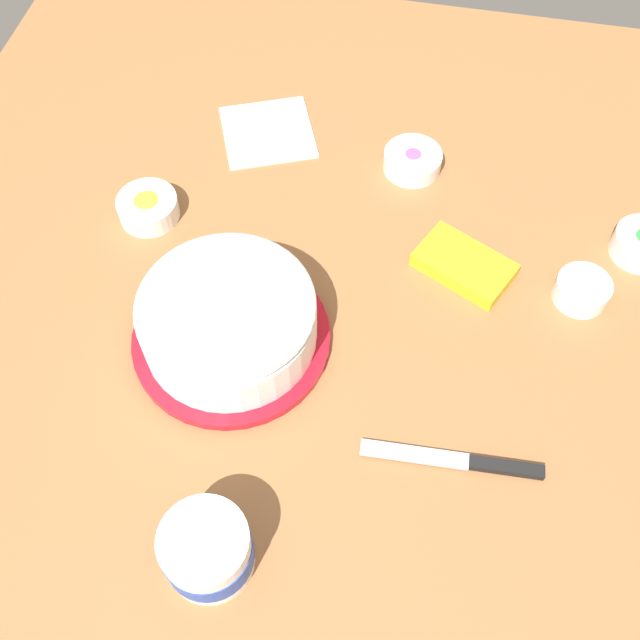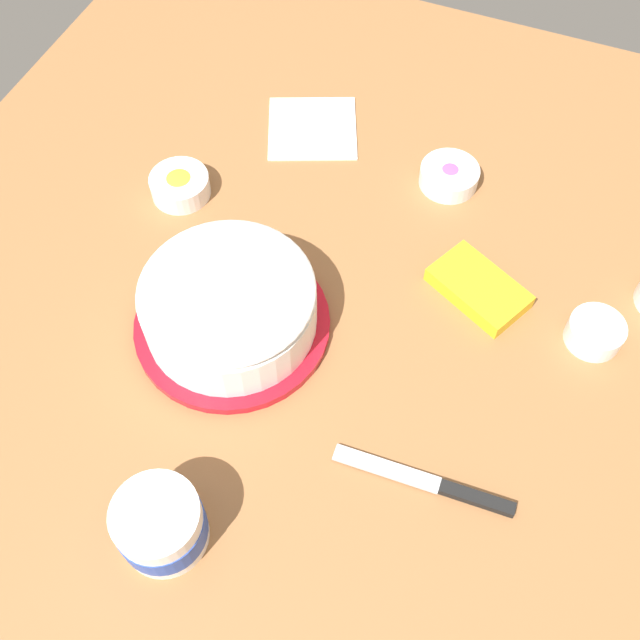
{
  "view_description": "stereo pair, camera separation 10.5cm",
  "coord_description": "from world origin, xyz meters",
  "px_view_note": "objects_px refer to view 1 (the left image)",
  "views": [
    {
      "loc": [
        -0.04,
        0.57,
        0.92
      ],
      "look_at": [
        0.06,
        0.02,
        0.04
      ],
      "focal_mm": 42.43,
      "sensor_mm": 36.0,
      "label": 1
    },
    {
      "loc": [
        -0.15,
        0.54,
        0.92
      ],
      "look_at": [
        0.06,
        0.02,
        0.04
      ],
      "focal_mm": 42.43,
      "sensor_mm": 36.0,
      "label": 2
    }
  ],
  "objects_px": {
    "sprinkle_bowl_yellow": "(148,207)",
    "sprinkle_bowl_rainbow": "(412,160)",
    "paper_napkin": "(268,131)",
    "spreading_knife": "(468,462)",
    "frosted_cake": "(228,321)",
    "candy_box_lower": "(464,265)",
    "frosting_tub": "(207,550)",
    "sprinkle_bowl_pink": "(582,290)"
  },
  "relations": [
    {
      "from": "frosting_tub",
      "to": "sprinkle_bowl_yellow",
      "type": "distance_m",
      "value": 0.56
    },
    {
      "from": "frosted_cake",
      "to": "sprinkle_bowl_pink",
      "type": "xyz_separation_m",
      "value": [
        -0.48,
        -0.17,
        -0.03
      ]
    },
    {
      "from": "frosting_tub",
      "to": "paper_napkin",
      "type": "relative_size",
      "value": 0.71
    },
    {
      "from": "sprinkle_bowl_yellow",
      "to": "sprinkle_bowl_rainbow",
      "type": "height_order",
      "value": "sprinkle_bowl_yellow"
    },
    {
      "from": "frosting_tub",
      "to": "sprinkle_bowl_rainbow",
      "type": "distance_m",
      "value": 0.7
    },
    {
      "from": "frosting_tub",
      "to": "sprinkle_bowl_yellow",
      "type": "relative_size",
      "value": 1.13
    },
    {
      "from": "sprinkle_bowl_rainbow",
      "to": "paper_napkin",
      "type": "xyz_separation_m",
      "value": [
        0.25,
        -0.03,
        -0.01
      ]
    },
    {
      "from": "frosting_tub",
      "to": "sprinkle_bowl_rainbow",
      "type": "bearing_deg",
      "value": -102.44
    },
    {
      "from": "frosting_tub",
      "to": "candy_box_lower",
      "type": "bearing_deg",
      "value": -117.41
    },
    {
      "from": "frosting_tub",
      "to": "paper_napkin",
      "type": "bearing_deg",
      "value": -81.97
    },
    {
      "from": "sprinkle_bowl_yellow",
      "to": "sprinkle_bowl_pink",
      "type": "distance_m",
      "value": 0.67
    },
    {
      "from": "sprinkle_bowl_yellow",
      "to": "paper_napkin",
      "type": "height_order",
      "value": "sprinkle_bowl_yellow"
    },
    {
      "from": "frosted_cake",
      "to": "sprinkle_bowl_pink",
      "type": "distance_m",
      "value": 0.51
    },
    {
      "from": "candy_box_lower",
      "to": "sprinkle_bowl_pink",
      "type": "bearing_deg",
      "value": -158.75
    },
    {
      "from": "frosted_cake",
      "to": "frosting_tub",
      "type": "height_order",
      "value": "frosted_cake"
    },
    {
      "from": "frosted_cake",
      "to": "spreading_knife",
      "type": "bearing_deg",
      "value": 160.82
    },
    {
      "from": "frosting_tub",
      "to": "sprinkle_bowl_rainbow",
      "type": "xyz_separation_m",
      "value": [
        -0.15,
        -0.69,
        -0.03
      ]
    },
    {
      "from": "sprinkle_bowl_pink",
      "to": "paper_napkin",
      "type": "bearing_deg",
      "value": -24.62
    },
    {
      "from": "frosted_cake",
      "to": "candy_box_lower",
      "type": "height_order",
      "value": "frosted_cake"
    },
    {
      "from": "frosted_cake",
      "to": "candy_box_lower",
      "type": "relative_size",
      "value": 1.98
    },
    {
      "from": "frosting_tub",
      "to": "spreading_knife",
      "type": "distance_m",
      "value": 0.35
    },
    {
      "from": "frosted_cake",
      "to": "sprinkle_bowl_rainbow",
      "type": "bearing_deg",
      "value": -118.42
    },
    {
      "from": "paper_napkin",
      "to": "frosted_cake",
      "type": "bearing_deg",
      "value": 96.32
    },
    {
      "from": "frosted_cake",
      "to": "spreading_knife",
      "type": "relative_size",
      "value": 1.18
    },
    {
      "from": "sprinkle_bowl_rainbow",
      "to": "sprinkle_bowl_yellow",
      "type": "bearing_deg",
      "value": 24.96
    },
    {
      "from": "frosted_cake",
      "to": "spreading_knife",
      "type": "height_order",
      "value": "frosted_cake"
    },
    {
      "from": "frosting_tub",
      "to": "sprinkle_bowl_pink",
      "type": "xyz_separation_m",
      "value": [
        -0.43,
        -0.48,
        -0.03
      ]
    },
    {
      "from": "candy_box_lower",
      "to": "spreading_knife",
      "type": "bearing_deg",
      "value": 123.18
    },
    {
      "from": "frosting_tub",
      "to": "candy_box_lower",
      "type": "distance_m",
      "value": 0.55
    },
    {
      "from": "sprinkle_bowl_yellow",
      "to": "sprinkle_bowl_rainbow",
      "type": "bearing_deg",
      "value": -155.04
    },
    {
      "from": "frosted_cake",
      "to": "sprinkle_bowl_pink",
      "type": "bearing_deg",
      "value": -160.38
    },
    {
      "from": "spreading_knife",
      "to": "frosted_cake",
      "type": "bearing_deg",
      "value": -19.18
    },
    {
      "from": "sprinkle_bowl_yellow",
      "to": "candy_box_lower",
      "type": "relative_size",
      "value": 0.67
    },
    {
      "from": "frosting_tub",
      "to": "spreading_knife",
      "type": "xyz_separation_m",
      "value": [
        -0.29,
        -0.18,
        -0.04
      ]
    },
    {
      "from": "spreading_knife",
      "to": "paper_napkin",
      "type": "xyz_separation_m",
      "value": [
        0.39,
        -0.53,
        -0.0
      ]
    },
    {
      "from": "frosting_tub",
      "to": "candy_box_lower",
      "type": "relative_size",
      "value": 0.76
    },
    {
      "from": "sprinkle_bowl_pink",
      "to": "sprinkle_bowl_rainbow",
      "type": "relative_size",
      "value": 0.83
    },
    {
      "from": "frosted_cake",
      "to": "frosting_tub",
      "type": "relative_size",
      "value": 2.62
    },
    {
      "from": "spreading_knife",
      "to": "sprinkle_bowl_rainbow",
      "type": "xyz_separation_m",
      "value": [
        0.14,
        -0.5,
        0.01
      ]
    },
    {
      "from": "candy_box_lower",
      "to": "paper_napkin",
      "type": "distance_m",
      "value": 0.42
    },
    {
      "from": "frosting_tub",
      "to": "candy_box_lower",
      "type": "height_order",
      "value": "frosting_tub"
    },
    {
      "from": "frosting_tub",
      "to": "spreading_knife",
      "type": "height_order",
      "value": "frosting_tub"
    }
  ]
}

